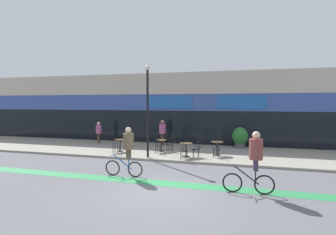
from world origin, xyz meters
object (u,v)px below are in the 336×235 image
object	(u,v)px
cafe_chair_3_near	(216,148)
pedestrian_near_end	(99,131)
lamp_post	(148,104)
pedestrian_far_end	(162,130)
cafe_chair_0_near	(116,144)
bistro_table_0	(120,143)
cafe_chair_2_near	(184,149)
bistro_table_1	(161,143)
cafe_chair_1_side	(171,143)
cyclist_0	(127,148)
bistro_table_2	(186,147)
planter_pot	(240,137)
bistro_table_3	(217,146)
cyclist_1	(254,157)
cafe_chair_1_near	(158,144)
cafe_chair_2_side	(197,148)

from	to	relation	value
cafe_chair_3_near	pedestrian_near_end	size ratio (longest dim) A/B	0.57
lamp_post	pedestrian_far_end	size ratio (longest dim) A/B	2.81
cafe_chair_0_near	bistro_table_0	bearing A→B (deg)	-3.45
cafe_chair_2_near	lamp_post	distance (m)	3.08
bistro_table_1	cafe_chair_1_side	world-z (taller)	cafe_chair_1_side
cafe_chair_2_near	lamp_post	bearing A→B (deg)	95.97
bistro_table_1	cyclist_0	world-z (taller)	cyclist_0
bistro_table_2	planter_pot	world-z (taller)	planter_pot
lamp_post	pedestrian_far_end	distance (m)	4.56
bistro_table_3	cyclist_1	world-z (taller)	cyclist_1
bistro_table_1	cafe_chair_1_near	distance (m)	0.63
cafe_chair_3_near	lamp_post	distance (m)	4.41
cafe_chair_3_near	cyclist_1	size ratio (longest dim) A/B	0.42
cafe_chair_1_near	cafe_chair_1_side	xyz separation A→B (m)	(0.63, 0.62, 0.00)
cafe_chair_3_near	pedestrian_near_end	world-z (taller)	pedestrian_near_end
cafe_chair_2_side	cafe_chair_3_near	bearing A→B (deg)	-165.55
cafe_chair_2_side	pedestrian_far_end	world-z (taller)	pedestrian_far_end
bistro_table_1	lamp_post	size ratio (longest dim) A/B	0.14
cafe_chair_0_near	cafe_chair_2_near	distance (m)	4.24
cafe_chair_1_side	cafe_chair_2_near	bearing A→B (deg)	129.59
bistro_table_3	pedestrian_near_end	size ratio (longest dim) A/B	0.49
bistro_table_1	cafe_chair_1_side	distance (m)	0.63
bistro_table_3	bistro_table_0	bearing A→B (deg)	-176.53
cafe_chair_3_near	planter_pot	world-z (taller)	planter_pot
planter_pot	pedestrian_far_end	world-z (taller)	pedestrian_far_end
bistro_table_2	cafe_chair_2_near	xyz separation A→B (m)	(-0.00, -0.63, -0.02)
cafe_chair_2_side	pedestrian_near_end	world-z (taller)	pedestrian_near_end
bistro_table_2	pedestrian_far_end	world-z (taller)	pedestrian_far_end
lamp_post	bistro_table_1	bearing A→B (deg)	84.45
cafe_chair_0_near	bistro_table_2	bearing A→B (deg)	-92.53
cafe_chair_2_side	planter_pot	size ratio (longest dim) A/B	0.65
cafe_chair_3_near	cyclist_1	distance (m)	5.39
bistro_table_0	cafe_chair_1_side	world-z (taller)	cafe_chair_1_side
bistro_table_3	cafe_chair_0_near	distance (m)	5.91
cafe_chair_2_side	cafe_chair_3_near	distance (m)	1.02
bistro_table_3	cafe_chair_1_near	size ratio (longest dim) A/B	0.86
bistro_table_1	cafe_chair_2_near	world-z (taller)	cafe_chair_2_near
cafe_chair_1_near	lamp_post	distance (m)	2.70
lamp_post	cyclist_1	world-z (taller)	lamp_post
cyclist_1	pedestrian_near_end	xyz separation A→B (m)	(-10.50, 7.86, -0.20)
cafe_chair_1_side	pedestrian_far_end	bearing A→B (deg)	-54.14
bistro_table_2	cafe_chair_2_near	bearing A→B (deg)	-90.41
cafe_chair_1_side	lamp_post	bearing A→B (deg)	74.02
cafe_chair_1_near	pedestrian_far_end	bearing A→B (deg)	13.78
cafe_chair_0_near	lamp_post	size ratio (longest dim) A/B	0.18
cafe_chair_1_side	pedestrian_near_end	world-z (taller)	pedestrian_near_end
bistro_table_0	pedestrian_far_end	distance (m)	3.48
cafe_chair_1_near	pedestrian_near_end	world-z (taller)	pedestrian_near_end
bistro_table_3	cyclist_0	bearing A→B (deg)	-123.58
cafe_chair_2_near	lamp_post	world-z (taller)	lamp_post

